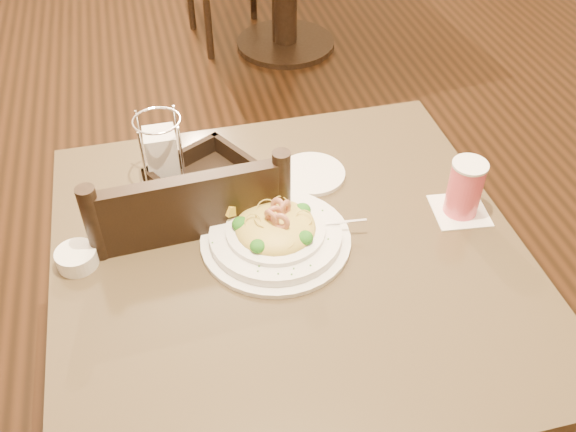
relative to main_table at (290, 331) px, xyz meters
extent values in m
cylinder|color=black|center=(0.00, 0.00, -0.14)|extent=(0.12, 0.12, 0.70)
cube|color=brown|center=(0.00, 0.00, 0.23)|extent=(0.90, 0.90, 0.03)
cylinder|color=black|center=(0.53, 2.24, -0.51)|extent=(0.52, 0.52, 0.03)
cube|color=black|center=(-0.18, 0.27, -0.07)|extent=(0.44, 0.44, 0.04)
cylinder|color=black|center=(-0.01, 0.46, -0.31)|extent=(0.04, 0.04, 0.43)
cylinder|color=black|center=(-0.37, 0.44, -0.31)|extent=(0.04, 0.04, 0.43)
cylinder|color=black|center=(0.01, 0.10, -0.31)|extent=(0.04, 0.04, 0.43)
cylinder|color=black|center=(-0.35, 0.08, -0.31)|extent=(0.04, 0.04, 0.43)
cylinder|color=black|center=(0.01, 0.10, 0.18)|extent=(0.04, 0.04, 0.46)
cylinder|color=black|center=(-0.35, 0.08, 0.18)|extent=(0.04, 0.04, 0.46)
cube|color=black|center=(-0.17, 0.09, 0.28)|extent=(0.36, 0.05, 0.22)
cylinder|color=black|center=(0.48, 2.25, -0.31)|extent=(0.04, 0.04, 0.43)
cylinder|color=black|center=(0.12, 2.20, -0.31)|extent=(0.04, 0.04, 0.43)
cylinder|color=white|center=(-0.02, 0.04, 0.25)|extent=(0.29, 0.29, 0.01)
cylinder|color=white|center=(-0.02, 0.04, 0.26)|extent=(0.26, 0.26, 0.02)
cylinder|color=white|center=(-0.02, 0.04, 0.28)|extent=(0.19, 0.19, 0.01)
ellipsoid|color=gold|center=(-0.02, 0.04, 0.28)|extent=(0.16, 0.16, 0.05)
cube|color=yellow|center=(-0.09, 0.10, 0.30)|extent=(0.06, 0.05, 0.04)
cube|color=silver|center=(0.10, 0.03, 0.28)|extent=(0.11, 0.02, 0.01)
cube|color=silver|center=(0.04, 0.03, 0.28)|extent=(0.03, 0.02, 0.00)
torus|color=gold|center=(-0.01, -0.02, 0.29)|extent=(0.04, 0.05, 0.02)
torus|color=gold|center=(-0.03, 0.07, 0.30)|extent=(0.06, 0.04, 0.04)
torus|color=gold|center=(-0.03, 0.04, 0.30)|extent=(0.04, 0.04, 0.02)
torus|color=gold|center=(-0.03, 0.06, 0.30)|extent=(0.04, 0.04, 0.02)
torus|color=gold|center=(-0.02, 0.04, 0.29)|extent=(0.03, 0.04, 0.02)
torus|color=gold|center=(0.00, 0.05, 0.30)|extent=(0.04, 0.04, 0.01)
torus|color=gold|center=(-0.02, 0.04, 0.30)|extent=(0.06, 0.05, 0.03)
torus|color=gold|center=(-0.01, 0.04, 0.29)|extent=(0.05, 0.04, 0.02)
torus|color=gold|center=(-0.03, 0.03, 0.31)|extent=(0.03, 0.03, 0.02)
torus|color=gold|center=(0.02, 0.04, 0.29)|extent=(0.04, 0.04, 0.02)
torus|color=gold|center=(-0.06, 0.04, 0.31)|extent=(0.04, 0.04, 0.03)
torus|color=gold|center=(0.00, 0.08, 0.31)|extent=(0.04, 0.03, 0.03)
torus|color=gold|center=(-0.04, 0.04, 0.30)|extent=(0.05, 0.05, 0.03)
torus|color=gold|center=(-0.07, 0.03, 0.29)|extent=(0.04, 0.04, 0.02)
torus|color=gold|center=(0.03, 0.03, 0.30)|extent=(0.05, 0.04, 0.03)
torus|color=gold|center=(-0.02, 0.04, 0.29)|extent=(0.05, 0.05, 0.03)
torus|color=gold|center=(-0.03, 0.08, 0.29)|extent=(0.04, 0.04, 0.02)
torus|color=tan|center=(-0.02, 0.04, 0.32)|extent=(0.04, 0.02, 0.04)
torus|color=tan|center=(-0.01, 0.05, 0.32)|extent=(0.04, 0.04, 0.04)
torus|color=tan|center=(-0.02, 0.01, 0.32)|extent=(0.04, 0.03, 0.04)
torus|color=tan|center=(0.00, 0.05, 0.32)|extent=(0.04, 0.03, 0.04)
torus|color=tan|center=(-0.03, 0.03, 0.32)|extent=(0.03, 0.04, 0.04)
ellipsoid|color=#1A5914|center=(0.04, 0.06, 0.29)|extent=(0.03, 0.03, 0.02)
ellipsoid|color=#1A5914|center=(-0.01, 0.10, 0.29)|extent=(0.03, 0.03, 0.02)
ellipsoid|color=#1A5914|center=(-0.09, 0.05, 0.29)|extent=(0.03, 0.03, 0.03)
ellipsoid|color=#1A5914|center=(-0.06, -0.01, 0.29)|extent=(0.03, 0.03, 0.02)
ellipsoid|color=#1A5914|center=(0.02, -0.01, 0.29)|extent=(0.03, 0.03, 0.02)
cube|color=#266619|center=(-0.09, 0.11, 0.27)|extent=(0.00, 0.00, 0.00)
cube|color=#266619|center=(0.02, -0.07, 0.27)|extent=(0.00, 0.00, 0.00)
cube|color=#266619|center=(-0.04, -0.07, 0.27)|extent=(0.00, 0.00, 0.00)
cube|color=#266619|center=(-0.08, 0.13, 0.27)|extent=(0.00, 0.00, 0.00)
cube|color=#266619|center=(-0.02, -0.08, 0.27)|extent=(0.00, 0.00, 0.00)
cube|color=#266619|center=(0.08, 0.04, 0.27)|extent=(0.00, 0.00, 0.00)
cube|color=#266619|center=(0.08, 0.07, 0.27)|extent=(0.00, 0.00, 0.00)
cube|color=#266619|center=(0.05, 0.11, 0.27)|extent=(0.00, 0.00, 0.00)
cube|color=#266619|center=(-0.08, -0.06, 0.27)|extent=(0.00, 0.00, 0.00)
cube|color=#266619|center=(-0.14, 0.03, 0.27)|extent=(0.00, 0.00, 0.00)
cube|color=#266619|center=(-0.07, -0.05, 0.27)|extent=(0.00, 0.00, 0.00)
cube|color=#266619|center=(0.07, -0.01, 0.27)|extent=(0.00, 0.00, 0.00)
cube|color=#266619|center=(0.01, 0.15, 0.27)|extent=(0.00, 0.00, 0.00)
cube|color=#266619|center=(-0.01, -0.07, 0.27)|extent=(0.00, 0.00, 0.00)
cube|color=#266619|center=(0.07, 0.08, 0.27)|extent=(0.00, 0.00, 0.00)
cube|color=white|center=(0.37, 0.04, 0.24)|extent=(0.12, 0.12, 0.00)
cylinder|color=#F15568|center=(0.37, 0.04, 0.30)|extent=(0.07, 0.07, 0.12)
cylinder|color=white|center=(0.37, 0.04, 0.36)|extent=(0.07, 0.07, 0.01)
cube|color=black|center=(-0.13, 0.24, 0.25)|extent=(0.25, 0.24, 0.01)
cube|color=black|center=(-0.05, 0.28, 0.28)|extent=(0.09, 0.15, 0.04)
cube|color=black|center=(-0.21, 0.19, 0.28)|extent=(0.09, 0.15, 0.04)
cube|color=black|center=(-0.17, 0.30, 0.28)|extent=(0.18, 0.11, 0.04)
cube|color=black|center=(-0.10, 0.17, 0.28)|extent=(0.18, 0.11, 0.04)
cylinder|color=silver|center=(-0.21, 0.28, 0.25)|extent=(0.10, 0.10, 0.01)
torus|color=silver|center=(-0.21, 0.28, 0.40)|extent=(0.10, 0.10, 0.01)
cube|color=white|center=(-0.21, 0.28, 0.31)|extent=(0.07, 0.07, 0.12)
cylinder|color=silver|center=(-0.25, 0.24, 0.33)|extent=(0.01, 0.01, 0.16)
cylinder|color=silver|center=(-0.17, 0.24, 0.33)|extent=(0.01, 0.01, 0.16)
cylinder|color=silver|center=(-0.25, 0.32, 0.33)|extent=(0.01, 0.01, 0.16)
cylinder|color=silver|center=(-0.17, 0.32, 0.33)|extent=(0.01, 0.01, 0.16)
cylinder|color=white|center=(0.10, 0.22, 0.25)|extent=(0.17, 0.17, 0.01)
cylinder|color=white|center=(-0.40, 0.07, 0.26)|extent=(0.10, 0.10, 0.03)
camera|label=1|loc=(-0.21, -0.84, 1.13)|focal=40.00mm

